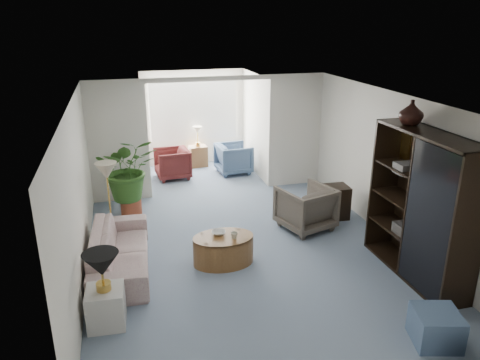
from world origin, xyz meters
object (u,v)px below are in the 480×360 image
object	(u,v)px
cabinet_urn	(411,112)
sunroom_table	(198,156)
coffee_cup	(234,235)
side_table_dark	(334,202)
sofa	(120,250)
floor_lamp	(106,171)
coffee_table	(223,250)
wingback_chair	(306,208)
entertainment_cabinet	(421,206)
plant_pot	(131,206)
end_table	(106,307)
table_lamp	(101,265)
coffee_bowl	(219,233)
framed_picture	(400,146)
ottoman	(436,327)
sunroom_chair_maroon	(172,164)
sunroom_chair_blue	(234,159)

from	to	relation	value
cabinet_urn	sunroom_table	xyz separation A→B (m)	(-2.20, 5.50, -2.08)
coffee_cup	side_table_dark	bearing A→B (deg)	28.80
sofa	floor_lamp	world-z (taller)	floor_lamp
coffee_table	wingback_chair	size ratio (longest dim) A/B	1.08
sofa	cabinet_urn	distance (m)	4.75
sunroom_table	side_table_dark	bearing A→B (deg)	-63.24
entertainment_cabinet	plant_pot	bearing A→B (deg)	140.30
end_table	table_lamp	bearing A→B (deg)	0.00
floor_lamp	coffee_bowl	distance (m)	2.14
framed_picture	ottoman	bearing A→B (deg)	-110.52
side_table_dark	sunroom_chair_maroon	bearing A→B (deg)	131.04
coffee_table	ottoman	world-z (taller)	coffee_table
ottoman	sunroom_table	bearing A→B (deg)	101.49
table_lamp	coffee_bowl	xyz separation A→B (m)	(1.70, 1.22, -0.37)
coffee_table	coffee_cup	world-z (taller)	coffee_cup
side_table_dark	sunroom_table	bearing A→B (deg)	116.76
framed_picture	side_table_dark	size ratio (longest dim) A/B	0.79
cabinet_urn	sunroom_chair_blue	size ratio (longest dim) A/B	0.45
coffee_cup	sunroom_chair_maroon	world-z (taller)	sunroom_chair_maroon
coffee_cup	cabinet_urn	distance (m)	3.16
table_lamp	sunroom_chair_maroon	world-z (taller)	table_lamp
end_table	wingback_chair	bearing A→B (deg)	29.57
framed_picture	sofa	size ratio (longest dim) A/B	0.24
end_table	sunroom_table	world-z (taller)	sunroom_table
coffee_table	side_table_dark	distance (m)	2.67
framed_picture	end_table	xyz separation A→B (m)	(-4.66, -1.10, -1.45)
floor_lamp	entertainment_cabinet	size ratio (longest dim) A/B	0.17
coffee_cup	sunroom_chair_blue	size ratio (longest dim) A/B	0.13
table_lamp	cabinet_urn	bearing A→B (deg)	7.65
coffee_table	coffee_bowl	world-z (taller)	coffee_bowl
sofa	cabinet_urn	world-z (taller)	cabinet_urn
entertainment_cabinet	end_table	bearing A→B (deg)	-178.77
ottoman	sunroom_chair_maroon	bearing A→B (deg)	108.68
sofa	coffee_cup	distance (m)	1.74
entertainment_cabinet	cabinet_urn	world-z (taller)	cabinet_urn
end_table	sunroom_chair_maroon	distance (m)	5.55
sunroom_chair_maroon	end_table	bearing A→B (deg)	-20.23
coffee_table	plant_pot	xyz separation A→B (m)	(-1.31, 2.29, -0.07)
wingback_chair	sunroom_chair_maroon	xyz separation A→B (m)	(-1.98, 3.38, -0.05)
side_table_dark	cabinet_urn	size ratio (longest dim) A/B	1.76
sofa	table_lamp	xyz separation A→B (m)	(-0.20, -1.35, 0.54)
side_table_dark	ottoman	xyz separation A→B (m)	(-0.42, -3.61, -0.11)
wingback_chair	side_table_dark	world-z (taller)	wingback_chair
floor_lamp	coffee_cup	distance (m)	2.40
coffee_cup	ottoman	distance (m)	3.01
framed_picture	plant_pot	xyz separation A→B (m)	(-4.22, 2.31, -1.54)
coffee_cup	wingback_chair	world-z (taller)	wingback_chair
sunroom_chair_blue	sunroom_chair_maroon	world-z (taller)	sunroom_chair_blue
cabinet_urn	sunroom_chair_maroon	bearing A→B (deg)	121.81
framed_picture	sofa	xyz separation A→B (m)	(-4.46, 0.25, -1.39)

